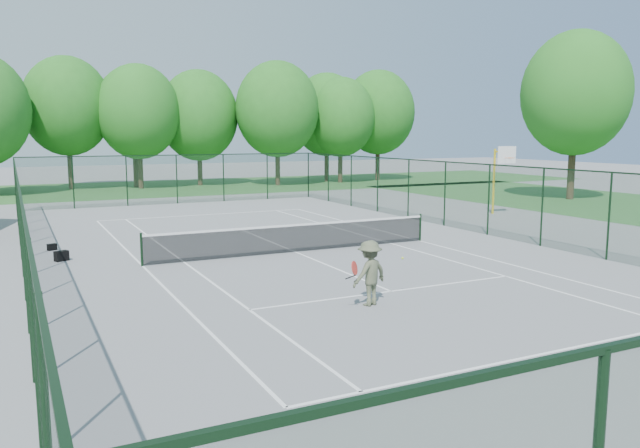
{
  "coord_description": "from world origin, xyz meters",
  "views": [
    {
      "loc": [
        -9.13,
        -20.46,
        4.28
      ],
      "look_at": [
        0.0,
        -2.0,
        1.3
      ],
      "focal_mm": 35.0,
      "sensor_mm": 36.0,
      "label": 1
    }
  ],
  "objects_px": {
    "tennis_net": "(296,237)",
    "basketball_goal": "(501,167)",
    "sports_bag_a": "(61,256)",
    "tennis_player": "(370,273)"
  },
  "relations": [
    {
      "from": "tennis_net",
      "to": "tennis_player",
      "type": "height_order",
      "value": "tennis_player"
    },
    {
      "from": "sports_bag_a",
      "to": "basketball_goal",
      "type": "bearing_deg",
      "value": -17.38
    },
    {
      "from": "basketball_goal",
      "to": "sports_bag_a",
      "type": "bearing_deg",
      "value": -172.62
    },
    {
      "from": "basketball_goal",
      "to": "tennis_net",
      "type": "bearing_deg",
      "value": -160.79
    },
    {
      "from": "basketball_goal",
      "to": "sports_bag_a",
      "type": "distance_m",
      "value": 22.21
    },
    {
      "from": "tennis_net",
      "to": "basketball_goal",
      "type": "distance_m",
      "value": 15.07
    },
    {
      "from": "tennis_net",
      "to": "basketball_goal",
      "type": "relative_size",
      "value": 3.04
    },
    {
      "from": "basketball_goal",
      "to": "tennis_player",
      "type": "distance_m",
      "value": 19.7
    },
    {
      "from": "sports_bag_a",
      "to": "tennis_net",
      "type": "bearing_deg",
      "value": -39.69
    },
    {
      "from": "tennis_player",
      "to": "tennis_net",
      "type": "bearing_deg",
      "value": 80.37
    }
  ]
}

